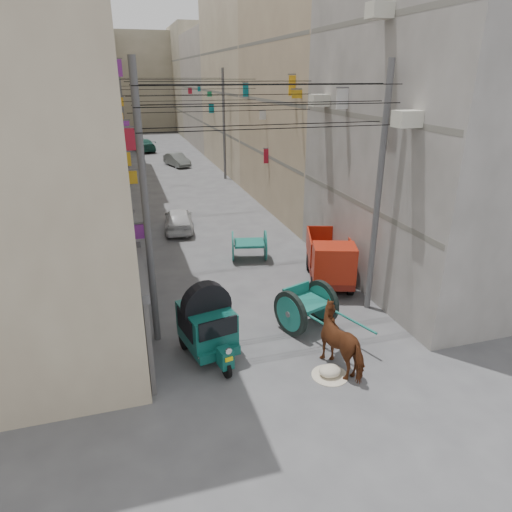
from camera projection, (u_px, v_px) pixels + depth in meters
name	position (u px, v px, depth m)	size (l,w,h in m)	color
ground	(357.00, 459.00, 9.63)	(140.00, 140.00, 0.00)	#47484A
building_row_left	(60.00, 89.00, 35.50)	(8.00, 62.00, 14.00)	#C1B292
building_row_right	(257.00, 88.00, 39.73)	(8.00, 62.00, 14.00)	#A29D98
end_cap_building	(141.00, 82.00, 65.97)	(22.00, 10.00, 13.00)	tan
shutters_left	(135.00, 246.00, 17.27)	(0.18, 14.40, 2.88)	#525358
signboards	(189.00, 147.00, 27.63)	(8.22, 40.52, 5.67)	#198E52
ac_units	(363.00, 78.00, 14.66)	(0.70, 6.55, 3.35)	beige
utility_poles	(203.00, 149.00, 23.28)	(7.40, 22.20, 8.00)	#535355
overhead_cables	(211.00, 94.00, 19.94)	(7.40, 22.52, 1.12)	black
auto_rickshaw	(207.00, 323.00, 12.87)	(1.72, 2.52, 1.72)	black
tonga_cart	(307.00, 307.00, 14.35)	(2.20, 3.39, 1.43)	black
mini_truck	(331.00, 263.00, 17.17)	(2.54, 3.74, 1.93)	black
second_cart	(249.00, 245.00, 19.71)	(1.74, 1.61, 1.31)	#166358
feed_sack	(330.00, 371.00, 12.22)	(0.61, 0.49, 0.31)	beige
horse	(344.00, 341.00, 12.37)	(0.90, 1.97, 1.66)	brown
distant_car_white	(179.00, 219.00, 23.54)	(1.41, 3.49, 1.19)	silver
distant_car_grey	(177.00, 160.00, 40.06)	(1.18, 3.39, 1.12)	#525755
distant_car_green	(143.00, 145.00, 47.85)	(1.78, 4.39, 1.27)	#1B5045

